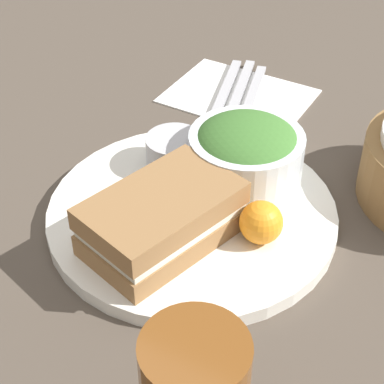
% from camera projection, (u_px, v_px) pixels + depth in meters
% --- Properties ---
extents(ground_plane, '(4.00, 4.00, 0.00)m').
position_uv_depth(ground_plane, '(192.00, 219.00, 0.64)').
color(ground_plane, '#4C4238').
extents(plate, '(0.29, 0.29, 0.02)m').
position_uv_depth(plate, '(192.00, 213.00, 0.64)').
color(plate, white).
rests_on(plate, ground_plane).
extents(sandwich, '(0.16, 0.12, 0.05)m').
position_uv_depth(sandwich, '(158.00, 217.00, 0.58)').
color(sandwich, olive).
rests_on(sandwich, plate).
extents(salad_bowl, '(0.12, 0.12, 0.07)m').
position_uv_depth(salad_bowl, '(246.00, 152.00, 0.65)').
color(salad_bowl, white).
rests_on(salad_bowl, plate).
extents(dressing_cup, '(0.06, 0.06, 0.03)m').
position_uv_depth(dressing_cup, '(174.00, 152.00, 0.68)').
color(dressing_cup, '#B7B7BC').
rests_on(dressing_cup, plate).
extents(orange_wedge, '(0.04, 0.04, 0.04)m').
position_uv_depth(orange_wedge, '(261.00, 222.00, 0.59)').
color(orange_wedge, orange).
rests_on(orange_wedge, plate).
extents(napkin, '(0.13, 0.18, 0.00)m').
position_uv_depth(napkin, '(239.00, 95.00, 0.83)').
color(napkin, white).
rests_on(napkin, ground_plane).
extents(fork, '(0.16, 0.06, 0.01)m').
position_uv_depth(fork, '(225.00, 91.00, 0.83)').
color(fork, '#B2B2B7').
rests_on(fork, napkin).
extents(knife, '(0.17, 0.06, 0.01)m').
position_uv_depth(knife, '(239.00, 92.00, 0.83)').
color(knife, '#B2B2B7').
rests_on(knife, napkin).
extents(spoon, '(0.14, 0.05, 0.01)m').
position_uv_depth(spoon, '(253.00, 94.00, 0.82)').
color(spoon, '#B2B2B7').
rests_on(spoon, napkin).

